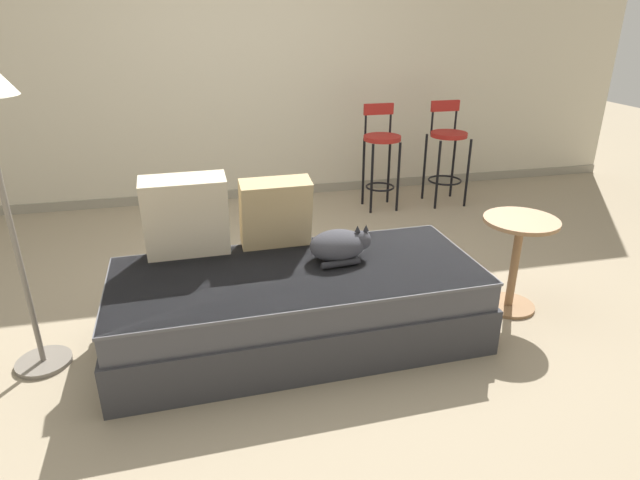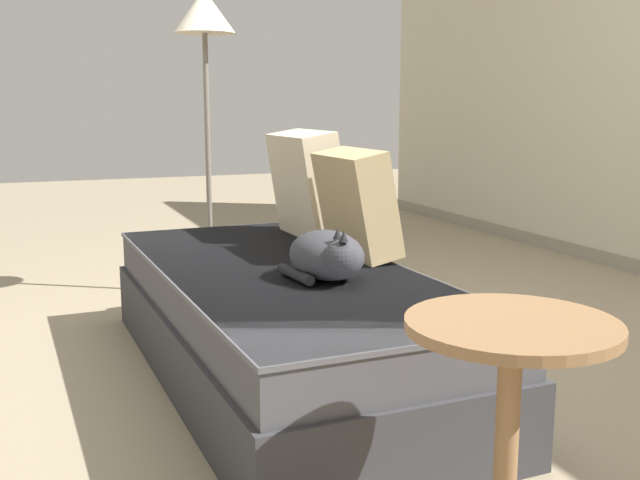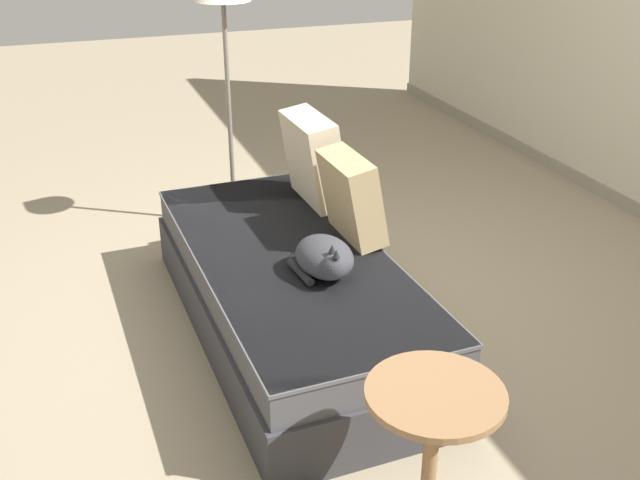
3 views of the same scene
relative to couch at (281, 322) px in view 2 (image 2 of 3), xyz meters
The scene contains 7 objects.
ground_plane 0.46m from the couch, 90.00° to the left, with size 16.00×16.00×0.00m, color gray.
couch is the anchor object (origin of this frame).
throw_pillow_corner 0.79m from the couch, 150.19° to the left, with size 0.47×0.25×0.48m.
throw_pillow_middle 0.55m from the couch, 100.06° to the left, with size 0.41×0.23×0.43m.
cat 0.40m from the couch, 17.57° to the left, with size 0.36×0.27×0.20m.
side_table 1.37m from the couch, ahead, with size 0.44×0.44×0.59m.
floor_lamp 1.77m from the couch, behind, with size 0.32×0.32×1.61m.
Camera 2 is at (2.57, -1.27, 1.03)m, focal length 42.00 mm.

